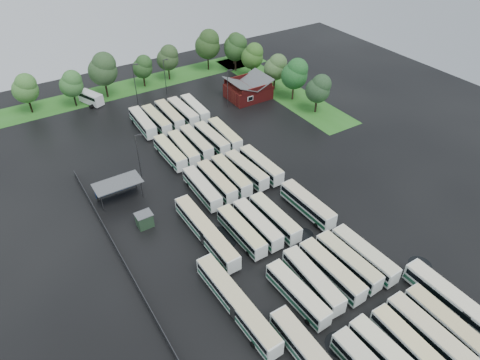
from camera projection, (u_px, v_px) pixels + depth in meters
ground at (269, 234)px, 69.32m from camera, size 160.00×160.00×0.00m
brick_building at (248, 91)px, 107.16m from camera, size 10.07×8.60×5.39m
wash_shed at (117, 184)px, 74.95m from camera, size 8.20×4.20×3.58m
utility_hut at (145, 220)px, 70.06m from camera, size 2.70×2.20×2.62m
grass_strip_north at (134, 86)px, 113.68m from camera, size 80.00×10.00×0.01m
grass_strip_east at (280, 88)px, 112.58m from camera, size 10.00×50.00×0.01m
west_fence at (120, 255)px, 64.84m from camera, size 0.10×50.00×1.20m
bus_r0c1 at (390, 358)px, 50.36m from camera, size 2.94×11.44×3.16m
bus_r0c2 at (411, 347)px, 51.55m from camera, size 2.58×11.28×3.13m
bus_r0c3 at (428, 333)px, 52.92m from camera, size 2.58×11.59×3.22m
bus_r0c4 at (444, 322)px, 54.26m from camera, size 2.45×11.11×3.09m
bus_r1c0 at (297, 294)px, 57.80m from camera, size 2.71×11.13×3.08m
bus_r1c1 at (313, 280)px, 59.60m from camera, size 2.89×11.48×3.17m
bus_r1c2 at (331, 271)px, 60.92m from camera, size 2.67×11.60×3.22m
bus_r1c3 at (348, 261)px, 62.35m from camera, size 2.80×11.39×3.15m
bus_r1c4 at (364, 255)px, 63.38m from camera, size 2.85×11.50×3.18m
bus_r2c0 at (241, 231)px, 67.41m from camera, size 2.49×11.12×3.09m
bus_r2c1 at (257, 224)px, 68.73m from camera, size 2.43×11.10×3.08m
bus_r2c2 at (275, 218)px, 69.90m from camera, size 2.58×11.23×3.12m
bus_r2c4 at (307, 204)px, 72.47m from camera, size 2.73×11.69×3.24m
bus_r3c0 at (202, 188)px, 76.13m from camera, size 2.63×11.21×3.11m
bus_r3c1 at (217, 181)px, 77.74m from camera, size 2.40×11.14×3.10m
bus_r3c2 at (231, 175)px, 79.13m from camera, size 2.61×11.34×3.15m
bus_r3c3 at (246, 170)px, 80.50m from camera, size 2.95×11.33×3.12m
bus_r3c4 at (261, 165)px, 81.76m from camera, size 2.65×11.43×3.17m
bus_r4c0 at (170, 153)px, 85.27m from camera, size 2.42×11.05×3.07m
bus_r4c1 at (183, 148)px, 86.53m from camera, size 2.79×11.19×3.09m
bus_r4c2 at (196, 142)px, 88.34m from camera, size 2.54×11.21×3.11m
bus_r4c3 at (212, 138)px, 89.52m from camera, size 2.55×11.19×3.10m
bus_r4c4 at (225, 134)px, 90.69m from camera, size 2.87×11.44×3.16m
bus_r5c0 at (143, 122)px, 94.78m from camera, size 2.83×11.52×3.18m
bus_r5c1 at (156, 120)px, 95.81m from camera, size 2.59×11.26×3.12m
bus_r5c2 at (169, 115)px, 97.49m from camera, size 2.69×11.55×3.20m
bus_r5c3 at (183, 112)px, 98.67m from camera, size 2.60×11.54×3.20m
bus_r5c4 at (195, 108)px, 100.11m from camera, size 2.81×11.24×3.10m
artic_bus_west_b at (206, 232)px, 67.24m from camera, size 2.55×17.00×3.15m
artic_bus_west_c at (237, 303)px, 56.47m from camera, size 2.86×17.19×3.18m
artic_bus_east at (464, 311)px, 55.48m from camera, size 2.62×17.46×3.24m
minibus at (91, 98)px, 104.78m from camera, size 4.76×7.06×2.90m
tree_north_0 at (25, 88)px, 98.39m from camera, size 5.88×5.88×9.75m
tree_north_1 at (72, 83)px, 101.26m from camera, size 5.52×5.52×9.14m
tree_north_2 at (103, 69)px, 104.18m from camera, size 7.03×7.03×11.65m
tree_north_3 at (143, 66)px, 110.39m from camera, size 5.15×5.15×8.53m
tree_north_4 at (168, 57)px, 113.52m from camera, size 5.79×5.79×9.60m
tree_north_5 at (208, 44)px, 118.12m from camera, size 6.94×6.94×11.50m
tree_north_6 at (234, 44)px, 122.37m from camera, size 5.56×5.56×9.22m
tree_east_0 at (319, 88)px, 98.66m from camera, size 5.70×5.69×9.43m
tree_east_1 at (295, 74)px, 103.54m from camera, size 6.41×6.41×10.61m
tree_east_2 at (276, 67)px, 108.61m from camera, size 5.72×5.72×9.47m
tree_east_3 at (253, 56)px, 114.18m from camera, size 5.90×5.90×9.78m
tree_east_4 at (236, 47)px, 117.95m from camera, size 6.32×6.32×10.47m
lamp_post_ne at (228, 86)px, 100.86m from camera, size 1.46×0.29×9.50m
lamp_post_nw at (139, 155)px, 77.70m from camera, size 1.48×0.29×9.64m
lamp_post_back_w at (135, 82)px, 101.74m from camera, size 1.59×0.31×10.31m
lamp_post_back_e at (165, 75)px, 106.60m from camera, size 1.42×0.28×9.24m
puddle_0 at (340, 345)px, 53.63m from camera, size 3.93×3.93×0.01m
puddle_1 at (423, 310)px, 57.69m from camera, size 2.65×2.65×0.01m
puddle_2 at (219, 239)px, 68.38m from camera, size 5.90×5.90×0.01m
puddle_3 at (304, 234)px, 69.22m from camera, size 3.08×3.08×0.01m
puddle_4 at (420, 265)px, 64.13m from camera, size 3.51×3.51×0.01m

